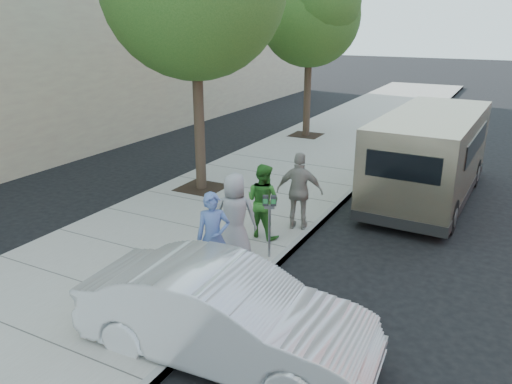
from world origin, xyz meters
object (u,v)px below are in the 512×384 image
at_px(sedan, 225,315).
at_px(person_officer, 213,237).
at_px(person_gray_shirt, 235,217).
at_px(person_striped_polo, 300,191).
at_px(parking_meter, 270,213).
at_px(van, 430,154).
at_px(tree_far, 311,11).
at_px(person_green_shirt, 263,201).

relative_size(sedan, person_officer, 2.59).
relative_size(person_gray_shirt, person_striped_polo, 0.99).
distance_m(parking_meter, van, 5.74).
height_order(sedan, person_striped_polo, person_striped_polo).
bearing_deg(person_officer, tree_far, 68.83).
height_order(person_green_shirt, person_striped_polo, person_striped_polo).
height_order(tree_far, person_striped_polo, tree_far).
xyz_separation_m(person_gray_shirt, person_striped_polo, (0.52, 1.93, 0.01)).
height_order(van, person_gray_shirt, van).
relative_size(van, person_gray_shirt, 3.70).
distance_m(person_officer, person_striped_polo, 2.89).
bearing_deg(parking_meter, person_gray_shirt, -172.62).
distance_m(person_gray_shirt, person_striped_polo, 2.00).
bearing_deg(person_green_shirt, person_gray_shirt, 99.32).
xyz_separation_m(van, sedan, (-1.30, -8.24, -0.54)).
height_order(parking_meter, person_gray_shirt, person_gray_shirt).
bearing_deg(person_officer, parking_meter, 34.08).
height_order(parking_meter, person_green_shirt, person_green_shirt).
height_order(sedan, person_officer, person_officer).
distance_m(tree_far, parking_meter, 11.75).
xyz_separation_m(tree_far, sedan, (4.25, -13.43, -4.19)).
height_order(parking_meter, sedan, parking_meter).
xyz_separation_m(sedan, person_officer, (-1.22, 1.62, 0.27)).
xyz_separation_m(sedan, person_gray_shirt, (-1.32, 2.55, 0.31)).
bearing_deg(parking_meter, tree_far, 85.31).
bearing_deg(person_green_shirt, sedan, 118.98).
bearing_deg(van, parking_meter, -108.88).
xyz_separation_m(parking_meter, sedan, (0.75, -2.89, -0.38)).
bearing_deg(van, person_gray_shirt, -112.66).
bearing_deg(sedan, person_striped_polo, 6.56).
bearing_deg(person_striped_polo, tree_far, -83.08).
distance_m(sedan, person_gray_shirt, 2.89).
relative_size(tree_far, person_gray_shirt, 3.77).
xyz_separation_m(parking_meter, person_green_shirt, (-0.57, 0.84, -0.12)).
relative_size(parking_meter, person_gray_shirt, 0.74).
height_order(person_gray_shirt, person_striped_polo, person_striped_polo).
xyz_separation_m(van, person_gray_shirt, (-2.63, -5.69, -0.22)).
xyz_separation_m(van, person_striped_polo, (-2.10, -3.76, -0.21)).
height_order(parking_meter, person_officer, person_officer).
height_order(tree_far, parking_meter, tree_far).
distance_m(van, sedan, 8.36).
relative_size(van, person_officer, 3.88).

